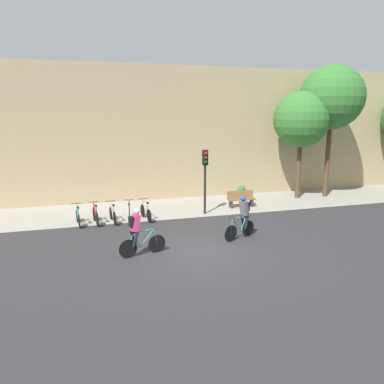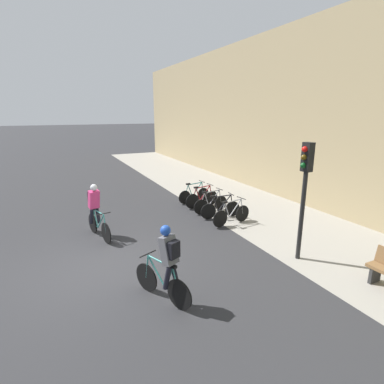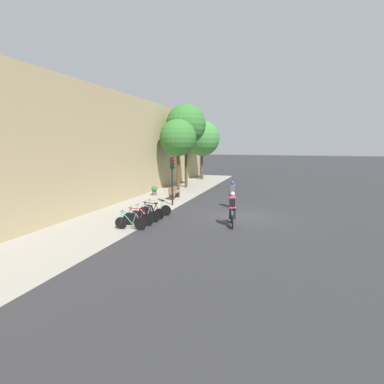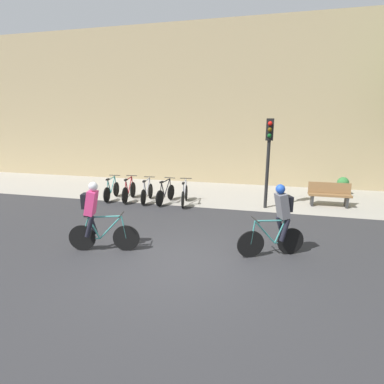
{
  "view_description": "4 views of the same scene",
  "coord_description": "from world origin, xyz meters",
  "px_view_note": "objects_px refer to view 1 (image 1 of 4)",
  "views": [
    {
      "loc": [
        -3.88,
        -12.49,
        4.99
      ],
      "look_at": [
        0.61,
        2.95,
        1.63
      ],
      "focal_mm": 35.0,
      "sensor_mm": 36.0,
      "label": 1
    },
    {
      "loc": [
        7.54,
        -0.99,
        4.0
      ],
      "look_at": [
        -1.32,
        3.27,
        1.37
      ],
      "focal_mm": 28.0,
      "sensor_mm": 36.0,
      "label": 2
    },
    {
      "loc": [
        -16.82,
        -2.34,
        4.13
      ],
      "look_at": [
        -1.92,
        2.43,
        1.62
      ],
      "focal_mm": 28.0,
      "sensor_mm": 36.0,
      "label": 3
    },
    {
      "loc": [
        1.79,
        -6.05,
        3.26
      ],
      "look_at": [
        -0.37,
        2.78,
        1.02
      ],
      "focal_mm": 28.0,
      "sensor_mm": 36.0,
      "label": 4
    }
  ],
  "objects_px": {
    "cyclist_grey": "(243,216)",
    "parked_bike_3": "(129,213)",
    "parked_bike_1": "(96,215)",
    "parked_bike_0": "(78,217)",
    "potted_plant": "(241,191)",
    "parked_bike_4": "(146,212)",
    "bench": "(241,199)",
    "cyclist_pink": "(137,231)",
    "traffic_light_pole": "(205,170)",
    "parked_bike_2": "(113,214)"
  },
  "relations": [
    {
      "from": "cyclist_grey",
      "to": "parked_bike_3",
      "type": "relative_size",
      "value": 1.09
    },
    {
      "from": "cyclist_grey",
      "to": "parked_bike_1",
      "type": "relative_size",
      "value": 1.09
    },
    {
      "from": "parked_bike_0",
      "to": "potted_plant",
      "type": "xyz_separation_m",
      "value": [
        9.45,
        3.1,
        0.06
      ]
    },
    {
      "from": "parked_bike_1",
      "to": "parked_bike_4",
      "type": "xyz_separation_m",
      "value": [
        2.34,
        -0.0,
        -0.0
      ]
    },
    {
      "from": "parked_bike_4",
      "to": "parked_bike_0",
      "type": "bearing_deg",
      "value": 179.99
    },
    {
      "from": "bench",
      "to": "potted_plant",
      "type": "bearing_deg",
      "value": 65.91
    },
    {
      "from": "parked_bike_1",
      "to": "parked_bike_3",
      "type": "bearing_deg",
      "value": -0.03
    },
    {
      "from": "parked_bike_3",
      "to": "bench",
      "type": "relative_size",
      "value": 1.08
    },
    {
      "from": "bench",
      "to": "cyclist_pink",
      "type": "bearing_deg",
      "value": -138.73
    },
    {
      "from": "cyclist_grey",
      "to": "parked_bike_4",
      "type": "bearing_deg",
      "value": 131.42
    },
    {
      "from": "cyclist_pink",
      "to": "parked_bike_0",
      "type": "height_order",
      "value": "cyclist_pink"
    },
    {
      "from": "parked_bike_0",
      "to": "bench",
      "type": "relative_size",
      "value": 1.05
    },
    {
      "from": "parked_bike_1",
      "to": "traffic_light_pole",
      "type": "bearing_deg",
      "value": 2.37
    },
    {
      "from": "parked_bike_0",
      "to": "parked_bike_1",
      "type": "relative_size",
      "value": 0.98
    },
    {
      "from": "parked_bike_4",
      "to": "bench",
      "type": "relative_size",
      "value": 1.11
    },
    {
      "from": "cyclist_grey",
      "to": "parked_bike_1",
      "type": "height_order",
      "value": "cyclist_grey"
    },
    {
      "from": "cyclist_pink",
      "to": "potted_plant",
      "type": "xyz_separation_m",
      "value": [
        7.36,
        7.71,
        -0.51
      ]
    },
    {
      "from": "parked_bike_1",
      "to": "bench",
      "type": "bearing_deg",
      "value": 7.66
    },
    {
      "from": "parked_bike_3",
      "to": "traffic_light_pole",
      "type": "bearing_deg",
      "value": 3.35
    },
    {
      "from": "parked_bike_0",
      "to": "parked_bike_4",
      "type": "relative_size",
      "value": 0.95
    },
    {
      "from": "cyclist_grey",
      "to": "traffic_light_pole",
      "type": "xyz_separation_m",
      "value": [
        -0.3,
        4.03,
        1.33
      ]
    },
    {
      "from": "bench",
      "to": "parked_bike_4",
      "type": "bearing_deg",
      "value": -169.07
    },
    {
      "from": "traffic_light_pole",
      "to": "parked_bike_4",
      "type": "bearing_deg",
      "value": -175.8
    },
    {
      "from": "parked_bike_2",
      "to": "parked_bike_4",
      "type": "bearing_deg",
      "value": -0.01
    },
    {
      "from": "parked_bike_0",
      "to": "parked_bike_1",
      "type": "distance_m",
      "value": 0.78
    },
    {
      "from": "cyclist_pink",
      "to": "cyclist_grey",
      "type": "height_order",
      "value": "cyclist_grey"
    },
    {
      "from": "parked_bike_2",
      "to": "traffic_light_pole",
      "type": "xyz_separation_m",
      "value": [
        4.62,
        0.22,
        1.89
      ]
    },
    {
      "from": "cyclist_grey",
      "to": "parked_bike_3",
      "type": "bearing_deg",
      "value": 137.4
    },
    {
      "from": "cyclist_grey",
      "to": "parked_bike_2",
      "type": "xyz_separation_m",
      "value": [
        -4.92,
        3.81,
        -0.56
      ]
    },
    {
      "from": "parked_bike_1",
      "to": "parked_bike_2",
      "type": "height_order",
      "value": "parked_bike_1"
    },
    {
      "from": "parked_bike_2",
      "to": "potted_plant",
      "type": "relative_size",
      "value": 2.08
    },
    {
      "from": "parked_bike_1",
      "to": "cyclist_grey",
      "type": "bearing_deg",
      "value": -33.75
    },
    {
      "from": "cyclist_pink",
      "to": "traffic_light_pole",
      "type": "relative_size",
      "value": 0.55
    },
    {
      "from": "parked_bike_1",
      "to": "parked_bike_3",
      "type": "height_order",
      "value": "parked_bike_1"
    },
    {
      "from": "parked_bike_2",
      "to": "parked_bike_3",
      "type": "distance_m",
      "value": 0.78
    },
    {
      "from": "cyclist_pink",
      "to": "parked_bike_3",
      "type": "relative_size",
      "value": 1.09
    },
    {
      "from": "cyclist_grey",
      "to": "bench",
      "type": "relative_size",
      "value": 1.17
    },
    {
      "from": "parked_bike_2",
      "to": "bench",
      "type": "height_order",
      "value": "parked_bike_2"
    },
    {
      "from": "parked_bike_3",
      "to": "bench",
      "type": "distance_m",
      "value": 6.28
    },
    {
      "from": "cyclist_grey",
      "to": "parked_bike_0",
      "type": "bearing_deg",
      "value": 149.56
    },
    {
      "from": "cyclist_pink",
      "to": "cyclist_grey",
      "type": "xyz_separation_m",
      "value": [
        4.4,
        0.8,
        0.0
      ]
    },
    {
      "from": "parked_bike_1",
      "to": "parked_bike_4",
      "type": "bearing_deg",
      "value": -0.03
    },
    {
      "from": "parked_bike_3",
      "to": "bench",
      "type": "bearing_deg",
      "value": 9.57
    },
    {
      "from": "cyclist_grey",
      "to": "traffic_light_pole",
      "type": "distance_m",
      "value": 4.26
    },
    {
      "from": "parked_bike_3",
      "to": "cyclist_pink",
      "type": "bearing_deg",
      "value": -93.15
    },
    {
      "from": "cyclist_pink",
      "to": "cyclist_grey",
      "type": "relative_size",
      "value": 1.0
    },
    {
      "from": "parked_bike_2",
      "to": "bench",
      "type": "xyz_separation_m",
      "value": [
        6.97,
        1.04,
        0.08
      ]
    },
    {
      "from": "cyclist_grey",
      "to": "parked_bike_4",
      "type": "xyz_separation_m",
      "value": [
        -3.36,
        3.81,
        -0.56
      ]
    },
    {
      "from": "parked_bike_4",
      "to": "potted_plant",
      "type": "relative_size",
      "value": 2.16
    },
    {
      "from": "bench",
      "to": "potted_plant",
      "type": "relative_size",
      "value": 1.95
    }
  ]
}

